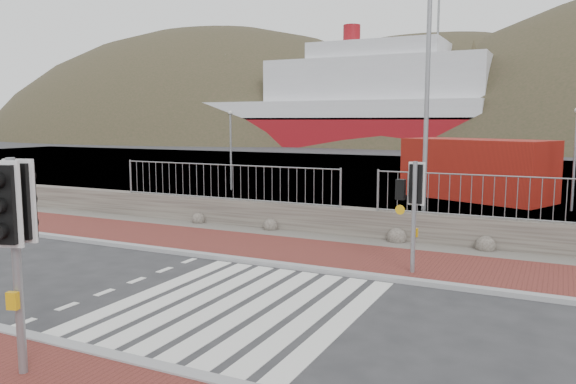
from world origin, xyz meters
The scene contains 16 objects.
ground centered at (0.00, 0.00, 0.00)m, with size 220.00×220.00×0.00m, color #28282B.
sidewalk_far centered at (0.00, 4.50, 0.04)m, with size 40.00×3.00×0.08m, color maroon.
kerb_near centered at (0.00, -3.00, 0.05)m, with size 40.00×0.25×0.12m, color gray.
kerb_far centered at (0.00, 3.00, 0.05)m, with size 40.00×0.25×0.12m, color gray.
zebra_crossing centered at (0.00, 0.00, 0.01)m, with size 4.62×5.60×0.01m.
gravel_strip centered at (0.00, 6.50, 0.03)m, with size 40.00×1.50×0.06m, color #59544C.
stone_wall centered at (0.00, 7.30, 0.45)m, with size 40.00×0.60×0.90m, color #4D463F.
railing centered at (0.00, 7.15, 1.82)m, with size 18.07×0.07×1.22m.
quay centered at (0.00, 27.90, 0.00)m, with size 120.00×40.00×0.50m, color #4C4C4F.
water centered at (0.00, 62.90, 0.00)m, with size 220.00×50.00×0.05m, color #3F4C54.
ferry centered at (-24.65, 67.90, 5.36)m, with size 50.00×16.00×20.00m.
hills_backdrop centered at (6.74, 87.90, -23.05)m, with size 254.00×90.00×100.00m.
traffic_signal_near centered at (-1.14, -3.98, 2.26)m, with size 0.50×0.38×3.11m.
traffic_signal_far centered at (2.48, 3.68, 1.95)m, with size 0.64×0.26×2.68m.
streetlight centered at (1.91, 8.12, 4.50)m, with size 1.69×0.38×7.99m.
shipping_container centered at (2.03, 17.92, 1.38)m, with size 6.62×2.76×2.76m, color #9D1B11.
Camera 1 is at (5.50, -9.10, 3.60)m, focal length 35.00 mm.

